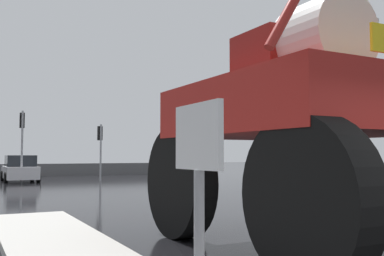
{
  "coord_description": "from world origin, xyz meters",
  "views": [
    {
      "loc": [
        -4.86,
        -2.0,
        1.55
      ],
      "look_at": [
        -0.22,
        7.07,
        2.16
      ],
      "focal_mm": 41.98,
      "sensor_mm": 36.0,
      "label": 1
    }
  ],
  "objects": [
    {
      "name": "roadside_barrier",
      "position": [
        0.0,
        31.85,
        0.45
      ],
      "size": [
        27.32,
        0.24,
        0.9
      ],
      "primitive_type": "cube",
      "color": "#59595B",
      "rests_on": "ground"
    },
    {
      "name": "traffic_signal_near_right",
      "position": [
        4.96,
        8.58,
        2.45
      ],
      "size": [
        0.24,
        0.54,
        3.36
      ],
      "color": "#A8AAAF",
      "rests_on": "ground"
    },
    {
      "name": "traffic_signal_far_right",
      "position": [
        -1.99,
        24.31,
        2.9
      ],
      "size": [
        0.24,
        0.55,
        3.98
      ],
      "color": "#A8AAAF",
      "rests_on": "ground"
    },
    {
      "name": "lane_arrow_sign",
      "position": [
        -3.48,
        0.61,
        1.35
      ],
      "size": [
        0.07,
        0.6,
        1.74
      ],
      "color": "#99999E",
      "rests_on": "median_island"
    },
    {
      "name": "traffic_signal_far_left",
      "position": [
        2.42,
        24.32,
        2.44
      ],
      "size": [
        0.24,
        0.55,
        3.36
      ],
      "color": "#A8AAAF",
      "rests_on": "ground"
    },
    {
      "name": "oversize_sprayer",
      "position": [
        0.25,
        3.93,
        2.04
      ],
      "size": [
        4.2,
        5.55,
        4.68
      ],
      "rotation": [
        0.0,
        0.0,
        1.58
      ],
      "color": "black",
      "rests_on": "ground"
    },
    {
      "name": "ground_plane",
      "position": [
        0.0,
        18.0,
        0.0
      ],
      "size": [
        120.0,
        120.0,
        0.0
      ],
      "primitive_type": "plane",
      "color": "black"
    },
    {
      "name": "streetlight_near_right",
      "position": [
        8.36,
        10.88,
        4.18
      ],
      "size": [
        2.32,
        0.24,
        7.38
      ],
      "color": "#A8AAAF",
      "rests_on": "ground"
    },
    {
      "name": "sedan_ahead",
      "position": [
        -1.89,
        25.73,
        0.71
      ],
      "size": [
        1.89,
        4.11,
        1.52
      ],
      "rotation": [
        0.0,
        0.0,
        1.57
      ],
      "color": "silver",
      "rests_on": "ground"
    }
  ]
}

